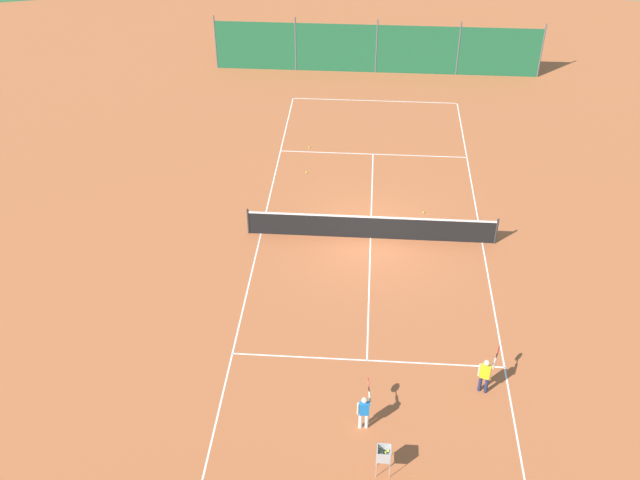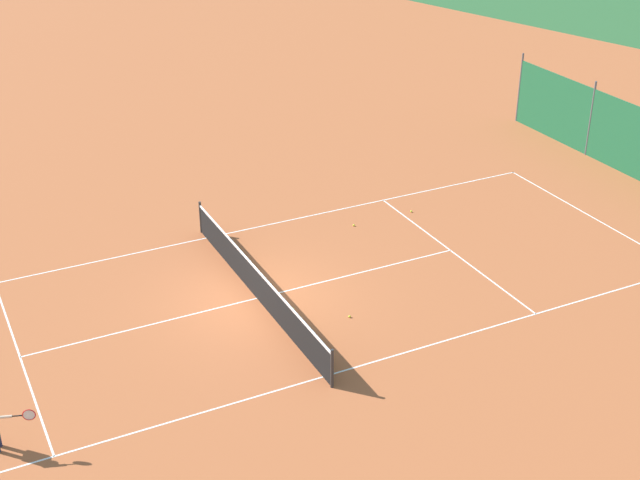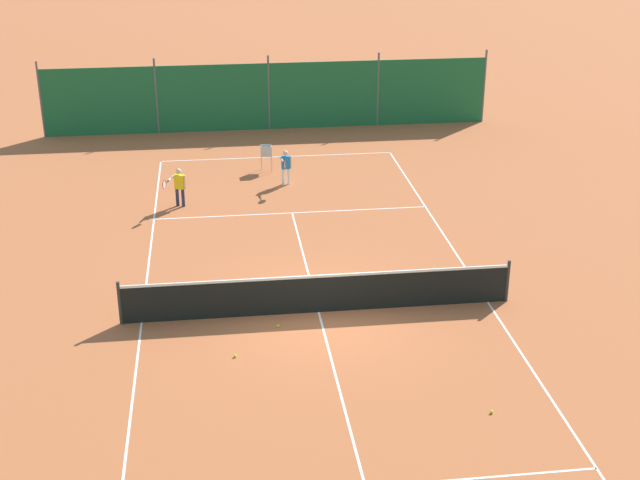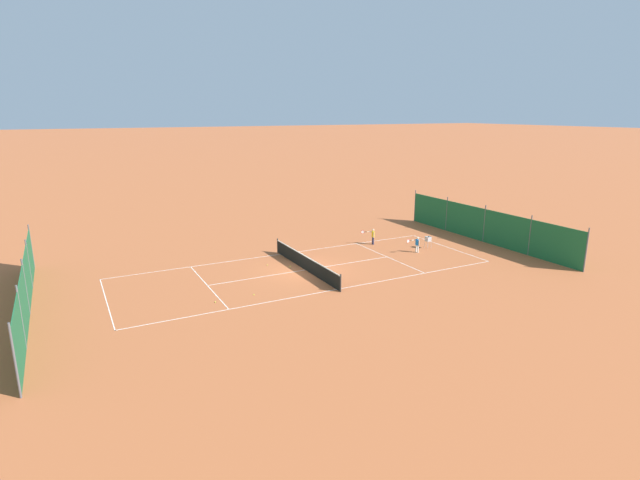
{
  "view_description": "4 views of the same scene",
  "coord_description": "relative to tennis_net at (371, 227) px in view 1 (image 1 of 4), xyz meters",
  "views": [
    {
      "loc": [
        -0.25,
        -22.69,
        16.05
      ],
      "look_at": [
        -1.72,
        -2.25,
        1.42
      ],
      "focal_mm": 42.0,
      "sensor_mm": 36.0,
      "label": 1
    },
    {
      "loc": [
        19.77,
        -7.88,
        12.72
      ],
      "look_at": [
        -0.75,
        2.32,
        0.94
      ],
      "focal_mm": 50.0,
      "sensor_mm": 36.0,
      "label": 2
    },
    {
      "loc": [
        2.3,
        18.4,
        9.81
      ],
      "look_at": [
        -0.21,
        -1.41,
        1.23
      ],
      "focal_mm": 50.0,
      "sensor_mm": 36.0,
      "label": 3
    },
    {
      "loc": [
        -27.57,
        13.37,
        9.93
      ],
      "look_at": [
        1.28,
        -1.74,
        1.49
      ],
      "focal_mm": 28.0,
      "sensor_mm": 36.0,
      "label": 4
    }
  ],
  "objects": [
    {
      "name": "court_line_markings",
      "position": [
        0.0,
        0.0,
        -0.5
      ],
      "size": [
        8.25,
        23.85,
        0.01
      ],
      "color": "white",
      "rests_on": "ground"
    },
    {
      "name": "player_far_baseline",
      "position": [
        -0.05,
        -8.92,
        0.18
      ],
      "size": [
        0.39,
        0.99,
        1.15
      ],
      "color": "white",
      "rests_on": "ground"
    },
    {
      "name": "tennis_ball_alley_left",
      "position": [
        -2.78,
        4.54,
        -0.47
      ],
      "size": [
        0.07,
        0.07,
        0.07
      ],
      "primitive_type": "sphere",
      "color": "#CCE033",
      "rests_on": "ground"
    },
    {
      "name": "tennis_ball_by_net_right",
      "position": [
        2.02,
        1.82,
        -0.47
      ],
      "size": [
        0.07,
        0.07,
        0.07
      ],
      "primitive_type": "sphere",
      "color": "#CCE033",
      "rests_on": "ground"
    },
    {
      "name": "tennis_ball_near_corner",
      "position": [
        -2.85,
        6.76,
        -0.47
      ],
      "size": [
        0.07,
        0.07,
        0.07
      ],
      "primitive_type": "sphere",
      "color": "#CCE033",
      "rests_on": "ground"
    },
    {
      "name": "ball_hopper",
      "position": [
        0.48,
        -10.41,
        0.16
      ],
      "size": [
        0.36,
        0.36,
        0.89
      ],
      "color": "#B7B7BC",
      "rests_on": "ground"
    },
    {
      "name": "ground_plane",
      "position": [
        0.0,
        0.0,
        -0.5
      ],
      "size": [
        600.0,
        600.0,
        0.0
      ],
      "primitive_type": "plane",
      "color": "#B25B33"
    },
    {
      "name": "tennis_ball_far_corner",
      "position": [
        1.0,
        0.62,
        -0.47
      ],
      "size": [
        0.07,
        0.07,
        0.07
      ],
      "primitive_type": "sphere",
      "color": "#CCE033",
      "rests_on": "ground"
    },
    {
      "name": "tennis_net",
      "position": [
        0.0,
        0.0,
        0.0
      ],
      "size": [
        9.18,
        0.08,
        1.06
      ],
      "color": "#2D2D2D",
      "rests_on": "ground"
    },
    {
      "name": "player_far_service",
      "position": [
        3.36,
        -7.36,
        0.21
      ],
      "size": [
        0.66,
        0.94,
        1.21
      ],
      "color": "#23284C",
      "rests_on": "ground"
    },
    {
      "name": "windscreen_fence_far",
      "position": [
        -0.0,
        15.5,
        0.81
      ],
      "size": [
        17.28,
        0.08,
        2.9
      ],
      "color": "#1E6038",
      "rests_on": "ground"
    }
  ]
}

